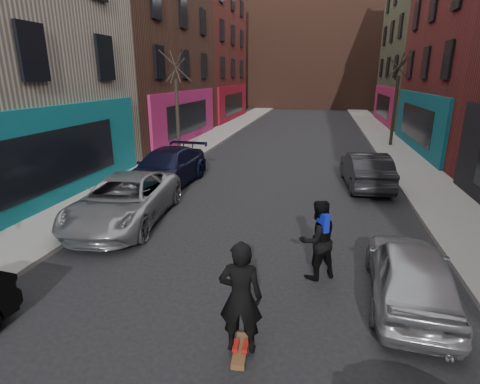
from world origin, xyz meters
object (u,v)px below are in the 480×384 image
at_px(tree_right_far, 397,91).
at_px(pedestrian, 317,239).
at_px(parked_left_end, 167,168).
at_px(parked_right_end, 366,169).
at_px(parked_left_far, 125,200).
at_px(tree_left_far, 177,97).
at_px(skateboarder, 241,298).
at_px(skateboard, 241,351).
at_px(parked_right_far, 410,272).

distance_m(tree_right_far, pedestrian, 18.73).
xyz_separation_m(parked_left_end, parked_right_end, (8.20, 1.60, -0.03)).
bearing_deg(parked_left_far, tree_right_far, 50.63).
height_order(tree_right_far, parked_right_end, tree_right_far).
bearing_deg(tree_left_far, parked_left_far, -78.80).
bearing_deg(pedestrian, parked_right_end, -136.24).
height_order(parked_right_end, skateboarder, skateboarder).
height_order(parked_left_end, parked_right_end, parked_left_end).
height_order(tree_right_far, skateboarder, tree_right_far).
xyz_separation_m(skateboarder, pedestrian, (1.17, 2.83, -0.14)).
height_order(tree_left_far, parked_right_end, tree_left_far).
relative_size(tree_left_far, parked_right_end, 1.45).
xyz_separation_m(parked_left_end, skateboard, (5.17, -9.24, -0.71)).
height_order(parked_right_far, parked_right_end, parked_right_end).
bearing_deg(parked_right_far, tree_right_far, -93.87).
xyz_separation_m(parked_left_far, parked_right_end, (7.87, 5.76, 0.00)).
bearing_deg(tree_left_far, parked_left_end, -74.06).
distance_m(parked_left_end, parked_right_end, 8.36).
xyz_separation_m(tree_right_far, parked_left_far, (-10.47, -15.77, -2.80)).
relative_size(parked_left_far, pedestrian, 2.82).
xyz_separation_m(tree_right_far, skateboarder, (-5.63, -20.84, -2.45)).
height_order(tree_right_far, parked_left_far, tree_right_far).
relative_size(parked_right_far, skateboarder, 1.98).
relative_size(parked_right_far, parked_right_end, 0.87).
xyz_separation_m(tree_right_far, pedestrian, (-4.45, -18.01, -2.59)).
distance_m(parked_left_end, skateboarder, 10.59).
bearing_deg(tree_right_far, parked_left_end, -132.95).
relative_size(tree_left_far, pedestrian, 3.47).
relative_size(parked_left_end, parked_right_end, 1.18).
relative_size(parked_left_end, parked_right_far, 1.35).
xyz_separation_m(parked_right_far, skateboarder, (-3.06, -2.24, 0.42)).
bearing_deg(tree_right_far, tree_left_far, -154.18).
bearing_deg(parked_right_far, tree_left_far, -48.05).
bearing_deg(pedestrian, skateboarder, 34.33).
xyz_separation_m(tree_left_far, parked_left_far, (1.93, -9.77, -2.65)).
height_order(tree_left_far, skateboarder, tree_left_far).
height_order(parked_left_end, skateboard, parked_left_end).
xyz_separation_m(tree_left_far, parked_right_end, (9.80, -4.00, -2.64)).
bearing_deg(parked_left_end, pedestrian, -42.34).
relative_size(parked_left_far, skateboarder, 2.69).
bearing_deg(tree_left_far, skateboarder, -65.46).
bearing_deg(parked_right_far, parked_left_far, -15.76).
bearing_deg(parked_left_far, skateboarder, -52.15).
xyz_separation_m(tree_left_far, parked_left_end, (1.60, -5.60, -2.62)).
relative_size(parked_right_far, skateboard, 4.87).
bearing_deg(parked_left_far, parked_left_end, 88.80).
xyz_separation_m(parked_right_far, pedestrian, (-1.88, 0.59, 0.28)).
xyz_separation_m(parked_left_far, pedestrian, (6.01, -2.24, 0.21)).
bearing_deg(parked_left_far, parked_right_far, -25.55).
height_order(parked_left_far, skateboarder, skateboarder).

